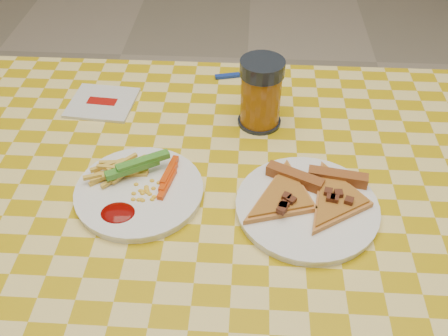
{
  "coord_description": "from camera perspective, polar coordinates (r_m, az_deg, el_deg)",
  "views": [
    {
      "loc": [
        0.01,
        -0.53,
        1.33
      ],
      "look_at": [
        -0.02,
        0.07,
        0.78
      ],
      "focal_mm": 40.0,
      "sensor_mm": 36.0,
      "label": 1
    }
  ],
  "objects": [
    {
      "name": "pizza_slices",
      "position": [
        0.78,
        9.79,
        -3.09
      ],
      "size": [
        0.24,
        0.21,
        0.02
      ],
      "color": "#DB8843",
      "rests_on": "plate_right"
    },
    {
      "name": "plate_right",
      "position": [
        0.79,
        9.43,
        -4.54
      ],
      "size": [
        0.28,
        0.28,
        0.01
      ],
      "primitive_type": "cylinder",
      "rotation": [
        0.0,
        0.0,
        0.4
      ],
      "color": "white",
      "rests_on": "table"
    },
    {
      "name": "fries_veggies",
      "position": [
        0.81,
        -10.18,
        -1.22
      ],
      "size": [
        0.16,
        0.15,
        0.04
      ],
      "color": "#F1B84C",
      "rests_on": "plate_left"
    },
    {
      "name": "plate_left",
      "position": [
        0.81,
        -9.64,
        -2.78
      ],
      "size": [
        0.21,
        0.21,
        0.01
      ],
      "primitive_type": "cylinder",
      "rotation": [
        0.0,
        0.0,
        0.07
      ],
      "color": "white",
      "rests_on": "table"
    },
    {
      "name": "table",
      "position": [
        0.84,
        1.25,
        -8.14
      ],
      "size": [
        1.28,
        0.88,
        0.76
      ],
      "color": "silver",
      "rests_on": "ground"
    },
    {
      "name": "drink_glass",
      "position": [
        0.91,
        4.23,
        8.45
      ],
      "size": [
        0.08,
        0.08,
        0.13
      ],
      "color": "black",
      "rests_on": "table"
    },
    {
      "name": "napkin",
      "position": [
        1.02,
        -13.74,
        7.28
      ],
      "size": [
        0.13,
        0.13,
        0.01
      ],
      "rotation": [
        0.0,
        0.0,
        -0.09
      ],
      "color": "silver",
      "rests_on": "table"
    },
    {
      "name": "fork",
      "position": [
        1.08,
        2.83,
        10.72
      ],
      "size": [
        0.14,
        0.05,
        0.01
      ],
      "rotation": [
        0.0,
        0.0,
        0.24
      ],
      "color": "navy",
      "rests_on": "table"
    }
  ]
}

